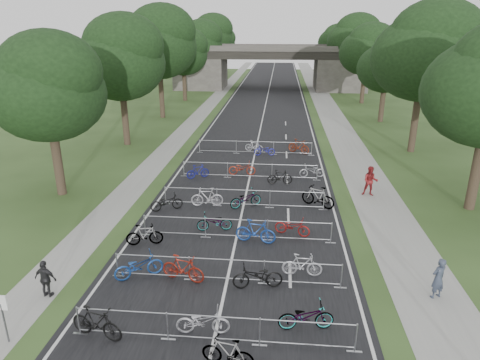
% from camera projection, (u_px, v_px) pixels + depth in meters
% --- Properties ---
extents(road, '(11.00, 140.00, 0.01)m').
position_uv_depth(road, '(266.00, 104.00, 57.66)').
color(road, black).
rests_on(road, ground).
extents(sidewalk_right, '(3.00, 140.00, 0.01)m').
position_uv_depth(sidewalk_right, '(326.00, 105.00, 56.95)').
color(sidewalk_right, gray).
rests_on(sidewalk_right, ground).
extents(sidewalk_left, '(2.00, 140.00, 0.01)m').
position_uv_depth(sidewalk_left, '(211.00, 103.00, 58.32)').
color(sidewalk_left, gray).
rests_on(sidewalk_left, ground).
extents(lane_markings, '(0.12, 140.00, 0.00)m').
position_uv_depth(lane_markings, '(266.00, 104.00, 57.66)').
color(lane_markings, silver).
rests_on(lane_markings, ground).
extents(overpass_bridge, '(31.00, 8.00, 7.05)m').
position_uv_depth(overpass_bridge, '(270.00, 67.00, 70.51)').
color(overpass_bridge, '#433F3B').
rests_on(overpass_bridge, ground).
extents(park_sign, '(0.45, 0.06, 1.83)m').
position_uv_depth(park_sign, '(2.00, 310.00, 13.82)').
color(park_sign, '#4C4C51').
rests_on(park_sign, ground).
extents(tree_left_0, '(6.72, 6.72, 10.25)m').
position_uv_depth(tree_left_0, '(48.00, 89.00, 24.56)').
color(tree_left_0, '#33261C').
rests_on(tree_left_0, ground).
extents(tree_left_1, '(7.56, 7.56, 11.53)m').
position_uv_depth(tree_left_1, '(121.00, 59.00, 35.52)').
color(tree_left_1, '#33261C').
rests_on(tree_left_1, ground).
extents(tree_right_1, '(8.18, 8.18, 12.47)m').
position_uv_depth(tree_right_1, '(426.00, 54.00, 33.15)').
color(tree_right_1, '#33261C').
rests_on(tree_right_1, ground).
extents(tree_left_2, '(8.40, 8.40, 12.81)m').
position_uv_depth(tree_left_2, '(159.00, 44.00, 46.48)').
color(tree_left_2, '#33261C').
rests_on(tree_left_2, ground).
extents(tree_right_2, '(6.16, 6.16, 9.39)m').
position_uv_depth(tree_right_2, '(388.00, 66.00, 45.05)').
color(tree_right_2, '#33261C').
rests_on(tree_right_2, ground).
extents(tree_left_3, '(6.72, 6.72, 10.25)m').
position_uv_depth(tree_left_3, '(184.00, 53.00, 58.27)').
color(tree_left_3, '#33261C').
rests_on(tree_left_3, ground).
extents(tree_right_3, '(7.17, 7.17, 10.93)m').
position_uv_depth(tree_right_3, '(367.00, 50.00, 55.96)').
color(tree_right_3, '#33261C').
rests_on(tree_right_3, ground).
extents(tree_left_4, '(7.56, 7.56, 11.53)m').
position_uv_depth(tree_left_4, '(200.00, 43.00, 69.23)').
color(tree_left_4, '#33261C').
rests_on(tree_left_4, ground).
extents(tree_right_4, '(8.18, 8.18, 12.47)m').
position_uv_depth(tree_right_4, '(354.00, 40.00, 66.86)').
color(tree_right_4, '#33261C').
rests_on(tree_right_4, ground).
extents(tree_left_5, '(8.40, 8.40, 12.81)m').
position_uv_depth(tree_left_5, '(211.00, 36.00, 80.20)').
color(tree_left_5, '#33261C').
rests_on(tree_left_5, ground).
extents(tree_right_5, '(6.16, 6.16, 9.39)m').
position_uv_depth(tree_right_5, '(343.00, 49.00, 78.77)').
color(tree_right_5, '#33261C').
rests_on(tree_right_5, ground).
extents(tree_left_6, '(6.72, 6.72, 10.25)m').
position_uv_depth(tree_left_6, '(220.00, 43.00, 91.99)').
color(tree_left_6, '#33261C').
rests_on(tree_left_6, ground).
extents(tree_right_6, '(7.17, 7.17, 10.93)m').
position_uv_depth(tree_right_6, '(336.00, 41.00, 89.67)').
color(tree_right_6, '#33261C').
rests_on(tree_right_6, ground).
extents(barrier_row_1, '(9.70, 0.08, 1.10)m').
position_uv_depth(barrier_row_1, '(213.00, 329.00, 14.02)').
color(barrier_row_1, '#A1A3A9').
rests_on(barrier_row_1, ground).
extents(barrier_row_2, '(9.70, 0.08, 1.10)m').
position_uv_depth(barrier_row_2, '(227.00, 270.00, 17.39)').
color(barrier_row_2, '#A1A3A9').
rests_on(barrier_row_2, ground).
extents(barrier_row_3, '(9.70, 0.08, 1.10)m').
position_uv_depth(barrier_row_3, '(236.00, 229.00, 20.95)').
color(barrier_row_3, '#A1A3A9').
rests_on(barrier_row_3, ground).
extents(barrier_row_4, '(9.70, 0.08, 1.10)m').
position_uv_depth(barrier_row_4, '(243.00, 198.00, 24.70)').
color(barrier_row_4, '#A1A3A9').
rests_on(barrier_row_4, ground).
extents(barrier_row_5, '(9.70, 0.08, 1.10)m').
position_uv_depth(barrier_row_5, '(250.00, 171.00, 29.38)').
color(barrier_row_5, '#A1A3A9').
rests_on(barrier_row_5, ground).
extents(barrier_row_6, '(9.70, 0.08, 1.10)m').
position_uv_depth(barrier_row_6, '(255.00, 148.00, 35.00)').
color(barrier_row_6, '#A1A3A9').
rests_on(barrier_row_6, ground).
extents(bike_4, '(2.05, 1.03, 1.19)m').
position_uv_depth(bike_4, '(96.00, 323.00, 14.24)').
color(bike_4, black).
rests_on(bike_4, ground).
extents(bike_5, '(1.89, 0.79, 0.97)m').
position_uv_depth(bike_5, '(203.00, 321.00, 14.49)').
color(bike_5, '#A9A9B0').
rests_on(bike_5, ground).
extents(bike_6, '(1.75, 0.78, 1.02)m').
position_uv_depth(bike_6, '(228.00, 352.00, 13.07)').
color(bike_6, '#A1A3A9').
rests_on(bike_6, ground).
extents(bike_7, '(2.02, 0.96, 1.02)m').
position_uv_depth(bike_7, '(306.00, 316.00, 14.69)').
color(bike_7, '#A1A3A9').
rests_on(bike_7, ground).
extents(bike_8, '(2.12, 1.62, 1.07)m').
position_uv_depth(bike_8, '(139.00, 266.00, 17.73)').
color(bike_8, '#1A4391').
rests_on(bike_8, ground).
extents(bike_9, '(1.98, 1.03, 1.15)m').
position_uv_depth(bike_9, '(183.00, 269.00, 17.48)').
color(bike_9, maroon).
rests_on(bike_9, ground).
extents(bike_10, '(2.12, 1.07, 1.06)m').
position_uv_depth(bike_10, '(258.00, 277.00, 16.99)').
color(bike_10, black).
rests_on(bike_10, ground).
extents(bike_11, '(1.70, 0.53, 1.02)m').
position_uv_depth(bike_11, '(302.00, 265.00, 17.85)').
color(bike_11, '#AFAFB7').
rests_on(bike_11, ground).
extents(bike_12, '(1.83, 0.88, 1.06)m').
position_uv_depth(bike_12, '(144.00, 235.00, 20.39)').
color(bike_12, '#A1A3A9').
rests_on(bike_12, ground).
extents(bike_13, '(1.90, 0.96, 0.95)m').
position_uv_depth(bike_13, '(215.00, 222.00, 21.82)').
color(bike_13, '#A1A3A9').
rests_on(bike_13, ground).
extents(bike_14, '(2.05, 0.89, 1.19)m').
position_uv_depth(bike_14, '(256.00, 231.00, 20.58)').
color(bike_14, '#1B4299').
rests_on(bike_14, ground).
extents(bike_15, '(1.90, 1.10, 0.95)m').
position_uv_depth(bike_15, '(292.00, 226.00, 21.37)').
color(bike_15, maroon).
rests_on(bike_15, ground).
extents(bike_16, '(1.95, 1.39, 0.97)m').
position_uv_depth(bike_16, '(167.00, 202.00, 24.27)').
color(bike_16, black).
rests_on(bike_16, ground).
extents(bike_17, '(1.92, 0.74, 1.13)m').
position_uv_depth(bike_17, '(207.00, 197.00, 24.80)').
color(bike_17, '#ABA9B1').
rests_on(bike_17, ground).
extents(bike_18, '(2.04, 1.58, 1.03)m').
position_uv_depth(bike_18, '(246.00, 199.00, 24.68)').
color(bike_18, '#A1A3A9').
rests_on(bike_18, ground).
extents(bike_19, '(2.09, 1.62, 1.26)m').
position_uv_depth(bike_19, '(318.00, 197.00, 24.71)').
color(bike_19, '#A1A3A9').
rests_on(bike_19, ground).
extents(bike_20, '(1.64, 1.20, 0.97)m').
position_uv_depth(bike_20, '(198.00, 171.00, 29.42)').
color(bike_20, navy).
rests_on(bike_20, ground).
extents(bike_21, '(1.92, 0.74, 1.00)m').
position_uv_depth(bike_21, '(242.00, 168.00, 30.04)').
color(bike_21, maroon).
rests_on(bike_21, ground).
extents(bike_22, '(1.69, 0.59, 1.00)m').
position_uv_depth(bike_22, '(280.00, 177.00, 28.26)').
color(bike_22, black).
rests_on(bike_22, ground).
extents(bike_23, '(1.84, 0.91, 0.92)m').
position_uv_depth(bike_23, '(312.00, 171.00, 29.60)').
color(bike_23, '#A8A9B0').
rests_on(bike_23, ground).
extents(bike_25, '(1.70, 1.01, 0.99)m').
position_uv_depth(bike_25, '(254.00, 146.00, 35.53)').
color(bike_25, '#A5A5AD').
rests_on(bike_25, ground).
extents(bike_26, '(1.75, 0.78, 0.89)m').
position_uv_depth(bike_26, '(265.00, 150.00, 34.60)').
color(bike_26, '#1A1C93').
rests_on(bike_26, ground).
extents(bike_27, '(1.95, 1.49, 1.17)m').
position_uv_depth(bike_27, '(299.00, 146.00, 35.18)').
color(bike_27, maroon).
rests_on(bike_27, ground).
extents(pedestrian_a, '(0.73, 0.64, 1.68)m').
position_uv_depth(pedestrian_a, '(438.00, 278.00, 16.31)').
color(pedestrian_a, '#333B4D').
rests_on(pedestrian_a, ground).
extents(pedestrian_b, '(1.01, 0.85, 1.87)m').
position_uv_depth(pedestrian_b, '(370.00, 181.00, 26.25)').
color(pedestrian_b, maroon).
rests_on(pedestrian_b, ground).
extents(pedestrian_c, '(0.94, 0.49, 1.54)m').
position_uv_depth(pedestrian_c, '(46.00, 279.00, 16.40)').
color(pedestrian_c, black).
rests_on(pedestrian_c, ground).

